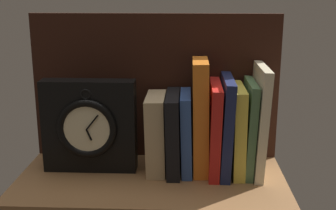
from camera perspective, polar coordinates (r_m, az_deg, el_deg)
The scene contains 12 objects.
ground_plane at distance 99.45cm, azimuth -2.19°, elevation -10.00°, with size 59.04×29.04×2.50cm, color brown.
back_panel at distance 106.59cm, azimuth -1.66°, elevation 2.36°, with size 59.04×1.20×34.91cm, color black.
book_tan_shortstories at distance 100.39cm, azimuth -1.49°, elevation -3.64°, with size 4.19×12.92×17.38cm, color tan.
book_black_skeptic at distance 100.12cm, azimuth 0.72°, elevation -3.57°, with size 2.93×15.40×17.78cm, color black.
book_blue_modern at distance 100.03cm, azimuth 2.38°, elevation -3.53°, with size 2.27×13.27×18.00cm, color #2D4C8E.
book_orange_pandolfini at distance 98.95cm, azimuth 4.21°, elevation -1.50°, with size 3.36×12.09×25.45cm, color orange.
book_red_requiem at distance 99.86cm, azimuth 5.98°, elevation -2.96°, with size 2.27×16.36×20.23cm, color red.
book_navy_bierce at distance 99.83cm, azimuth 7.44°, elevation -2.61°, with size 2.20×16.48×21.56cm, color #192147.
book_yellow_seinlanguage at distance 100.39cm, azimuth 8.94°, elevation -3.14°, with size 2.55×14.59×19.65cm, color gold.
book_green_romantic at distance 100.51cm, azimuth 10.35°, elevation -2.84°, with size 1.77×14.32×20.78cm, color #476B44.
book_cream_twain at distance 100.32cm, azimuth 11.61°, elevation -1.92°, with size 1.92×15.94×24.22cm, color beige.
framed_clock at distance 100.78cm, azimuth -10.14°, elevation -2.71°, with size 20.98×5.88×20.98cm.
Camera 1 is at (8.05, -89.78, 40.76)cm, focal length 47.19 mm.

